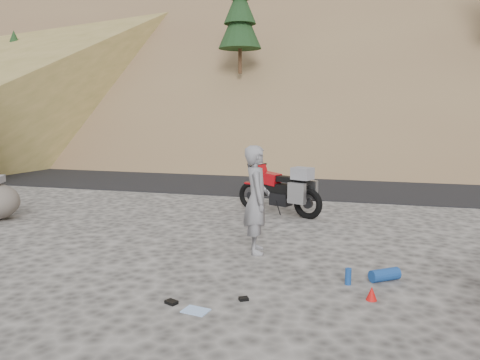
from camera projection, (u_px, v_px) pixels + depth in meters
The scene contains 11 objects.
ground at pixel (253, 259), 7.92m from camera, with size 140.00×140.00×0.00m, color #413E3C.
road at pixel (312, 182), 16.51m from camera, with size 120.00×7.00×0.05m, color black.
hillside at pixel (351, 21), 45.33m from camera, with size 120.00×73.00×46.72m.
motorcycle at pixel (282, 190), 11.26m from camera, with size 2.25×1.21×1.42m.
man at pixel (256, 252), 8.34m from camera, with size 0.69×0.46×1.90m, color gray.
gear_blue_mat at pixel (385, 275), 6.91m from camera, with size 0.18×0.18×0.46m, color navy.
gear_bottle at pixel (348, 276), 6.76m from camera, with size 0.09×0.09×0.24m, color navy.
gear_funnel at pixel (372, 293), 6.20m from camera, with size 0.15×0.15×0.19m, color red.
gear_glove_a at pixel (171, 302), 6.10m from camera, with size 0.16×0.11×0.04m, color black.
gear_glove_b at pixel (244, 299), 6.21m from camera, with size 0.12×0.09×0.04m, color black.
gear_blue_cloth at pixel (196, 311), 5.87m from camera, with size 0.32×0.24×0.01m, color #9CBFF1.
Camera 1 is at (1.77, -7.43, 2.50)m, focal length 35.00 mm.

